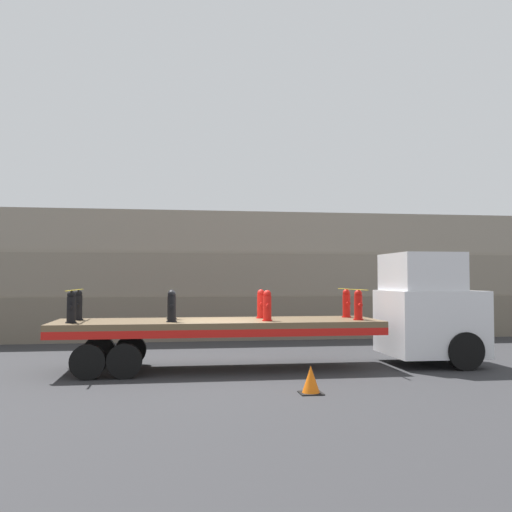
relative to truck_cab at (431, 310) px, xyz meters
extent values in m
plane|color=#2D2D30|center=(-6.27, 0.00, -1.59)|extent=(120.00, 120.00, 0.00)
cube|color=#706656|center=(-6.27, 8.63, -0.71)|extent=(60.00, 3.00, 1.77)
cube|color=gray|center=(-6.27, 8.78, 1.07)|extent=(60.00, 3.00, 1.77)
cube|color=gray|center=(-6.27, 8.93, 2.84)|extent=(60.00, 3.00, 1.77)
cube|color=silver|center=(-0.04, 0.00, -0.37)|extent=(2.59, 2.48, 1.88)
cube|color=silver|center=(-0.30, 0.00, 1.12)|extent=(1.81, 2.28, 1.09)
cube|color=black|center=(0.67, 0.00, 0.01)|extent=(1.03, 2.18, 1.05)
cylinder|color=black|center=(0.41, -1.18, -1.07)|extent=(1.05, 0.28, 1.05)
cylinder|color=black|center=(0.41, 1.18, -1.07)|extent=(1.05, 0.28, 1.05)
cube|color=brown|center=(-6.27, 0.00, -0.31)|extent=(8.93, 2.49, 0.16)
cube|color=red|center=(-6.27, -1.21, -0.49)|extent=(8.93, 0.08, 0.20)
cube|color=red|center=(-6.27, 1.21, -0.49)|extent=(8.93, 0.08, 0.20)
cylinder|color=black|center=(-8.73, -1.15, -1.15)|extent=(0.88, 0.30, 0.88)
cylinder|color=black|center=(-8.73, 1.15, -1.15)|extent=(0.88, 0.30, 0.88)
cylinder|color=black|center=(-9.62, -1.15, -1.15)|extent=(0.88, 0.30, 0.88)
cylinder|color=black|center=(-9.62, 1.15, -1.15)|extent=(0.88, 0.30, 0.88)
cylinder|color=black|center=(-10.14, -0.55, -0.22)|extent=(0.28, 0.28, 0.03)
cylinder|color=black|center=(-10.14, -0.55, 0.11)|extent=(0.23, 0.23, 0.68)
sphere|color=black|center=(-10.14, -0.55, 0.50)|extent=(0.22, 0.22, 0.22)
cylinder|color=black|center=(-10.14, -0.72, 0.19)|extent=(0.10, 0.12, 0.10)
cylinder|color=black|center=(-10.14, -0.37, 0.19)|extent=(0.10, 0.12, 0.10)
cylinder|color=black|center=(-10.14, 0.55, -0.22)|extent=(0.28, 0.28, 0.03)
cylinder|color=black|center=(-10.14, 0.55, 0.11)|extent=(0.23, 0.23, 0.68)
sphere|color=black|center=(-10.14, 0.55, 0.50)|extent=(0.22, 0.22, 0.22)
cylinder|color=black|center=(-10.14, 0.37, 0.19)|extent=(0.10, 0.12, 0.10)
cylinder|color=black|center=(-10.14, 0.72, 0.19)|extent=(0.10, 0.12, 0.10)
cylinder|color=black|center=(-7.56, -0.55, -0.22)|extent=(0.28, 0.28, 0.03)
cylinder|color=black|center=(-7.56, -0.55, 0.11)|extent=(0.23, 0.23, 0.68)
sphere|color=black|center=(-7.56, -0.55, 0.50)|extent=(0.22, 0.22, 0.22)
cylinder|color=black|center=(-7.56, -0.72, 0.19)|extent=(0.10, 0.12, 0.10)
cylinder|color=black|center=(-7.56, -0.37, 0.19)|extent=(0.10, 0.12, 0.10)
cylinder|color=black|center=(-7.56, 0.55, -0.22)|extent=(0.28, 0.28, 0.03)
cylinder|color=black|center=(-7.56, 0.55, 0.11)|extent=(0.23, 0.23, 0.68)
sphere|color=black|center=(-7.56, 0.55, 0.50)|extent=(0.22, 0.22, 0.22)
cylinder|color=black|center=(-7.56, 0.37, 0.19)|extent=(0.10, 0.12, 0.10)
cylinder|color=black|center=(-7.56, 0.72, 0.19)|extent=(0.10, 0.12, 0.10)
cylinder|color=red|center=(-4.98, -0.55, -0.22)|extent=(0.28, 0.28, 0.03)
cylinder|color=red|center=(-4.98, -0.55, 0.11)|extent=(0.23, 0.23, 0.68)
sphere|color=red|center=(-4.98, -0.55, 0.50)|extent=(0.22, 0.22, 0.22)
cylinder|color=red|center=(-4.98, -0.72, 0.19)|extent=(0.10, 0.12, 0.10)
cylinder|color=red|center=(-4.98, -0.37, 0.19)|extent=(0.10, 0.12, 0.10)
cylinder|color=red|center=(-4.98, 0.55, -0.22)|extent=(0.28, 0.28, 0.03)
cylinder|color=red|center=(-4.98, 0.55, 0.11)|extent=(0.23, 0.23, 0.68)
sphere|color=red|center=(-4.98, 0.55, 0.50)|extent=(0.22, 0.22, 0.22)
cylinder|color=red|center=(-4.98, 0.37, 0.19)|extent=(0.10, 0.12, 0.10)
cylinder|color=red|center=(-4.98, 0.72, 0.19)|extent=(0.10, 0.12, 0.10)
cylinder|color=red|center=(-2.40, -0.55, -0.22)|extent=(0.28, 0.28, 0.03)
cylinder|color=red|center=(-2.40, -0.55, 0.11)|extent=(0.23, 0.23, 0.68)
sphere|color=red|center=(-2.40, -0.55, 0.50)|extent=(0.22, 0.22, 0.22)
cylinder|color=red|center=(-2.40, -0.72, 0.19)|extent=(0.10, 0.12, 0.10)
cylinder|color=red|center=(-2.40, -0.37, 0.19)|extent=(0.10, 0.12, 0.10)
cylinder|color=red|center=(-2.40, 0.55, -0.22)|extent=(0.28, 0.28, 0.03)
cylinder|color=red|center=(-2.40, 0.55, 0.11)|extent=(0.23, 0.23, 0.68)
sphere|color=red|center=(-2.40, 0.55, 0.50)|extent=(0.22, 0.22, 0.22)
cylinder|color=red|center=(-2.40, 0.37, 0.19)|extent=(0.10, 0.12, 0.10)
cylinder|color=red|center=(-2.40, 0.72, 0.19)|extent=(0.10, 0.12, 0.10)
cube|color=yellow|center=(-10.14, 0.00, 0.61)|extent=(0.05, 2.69, 0.01)
cube|color=yellow|center=(-2.40, 0.00, 0.61)|extent=(0.05, 2.69, 0.01)
cube|color=black|center=(-4.54, -3.66, -1.58)|extent=(0.50, 0.50, 0.03)
cone|color=orange|center=(-4.54, -3.66, -1.28)|extent=(0.39, 0.39, 0.58)
camera|label=1|loc=(-7.55, -15.89, 0.91)|focal=40.00mm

